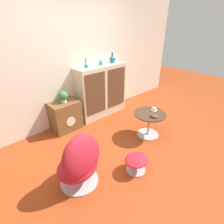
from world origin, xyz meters
The scene contains 13 objects.
ground_plane centered at (0.00, 0.00, 0.00)m, with size 12.00×12.00×0.00m, color #9E3D19.
wall_back centered at (0.00, 1.59, 1.30)m, with size 6.40×0.06×2.60m.
sideboard centered at (0.56, 1.36, 0.59)m, with size 1.19×0.39×1.17m.
tv_console centered at (-0.40, 1.35, 0.30)m, with size 0.56×0.43×0.60m.
egg_chair centered at (-0.95, -0.05, 0.39)m, with size 0.68×0.64×0.83m.
ottoman centered at (-0.21, -0.40, 0.18)m, with size 0.38×0.32×0.25m.
coffee_table centered at (0.67, 0.06, 0.30)m, with size 0.60×0.60×0.48m.
vase_leftmost centered at (0.20, 1.37, 1.22)m, with size 0.08×0.08×0.20m.
vase_inner_left centered at (0.58, 1.37, 1.20)m, with size 0.09×0.09×0.11m.
vase_inner_right centered at (0.91, 1.37, 1.24)m, with size 0.14×0.14×0.22m.
potted_plant centered at (-0.39, 1.35, 0.72)m, with size 0.18×0.18×0.23m.
teacup centered at (0.83, 0.08, 0.50)m, with size 0.12×0.12×0.06m.
bowl centered at (0.63, -0.07, 0.50)m, with size 0.14×0.14×0.04m.
Camera 1 is at (-1.78, -1.59, 2.03)m, focal length 28.00 mm.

